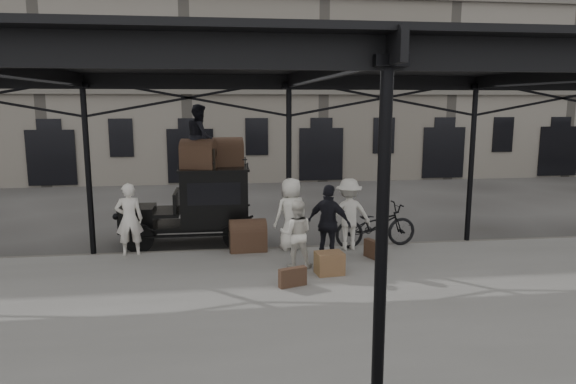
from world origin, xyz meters
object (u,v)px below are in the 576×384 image
Objects in this scene: bicycle at (376,225)px; steamer_trunk_roof_near at (198,156)px; taxi at (203,202)px; porter_left at (129,219)px; porter_official at (329,224)px; steamer_trunk_platform at (248,237)px.

bicycle is 2.45× the size of steamer_trunk_roof_near.
taxi is 4.03× the size of steamer_trunk_roof_near.
bicycle is at bearing 170.41° from porter_left.
steamer_trunk_roof_near is at bearing 70.81° from bicycle.
porter_left is at bearing -143.15° from taxi.
porter_left reaches higher than bicycle.
porter_official is at bearing -39.82° from taxi.
porter_left is 0.97× the size of porter_official.
porter_left is 3.00m from steamer_trunk_platform.
taxi is 2.00× the size of porter_left.
steamer_trunk_platform is at bearing -26.15° from steamer_trunk_roof_near.
porter_left is at bearing 176.79° from steamer_trunk_platform.
steamer_trunk_platform is (-1.87, 1.20, -0.59)m from porter_official.
porter_official reaches higher than porter_left.
steamer_trunk_roof_near reaches higher than steamer_trunk_platform.
porter_left is at bearing 84.21° from bicycle.
steamer_trunk_roof_near is 2.61m from steamer_trunk_platform.
bicycle is at bearing -17.15° from taxi.
taxi is 3.96m from porter_official.
porter_left is 0.82× the size of bicycle.
porter_left is at bearing -132.51° from steamer_trunk_roof_near.
steamer_trunk_roof_near is at bearing -108.07° from taxi.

